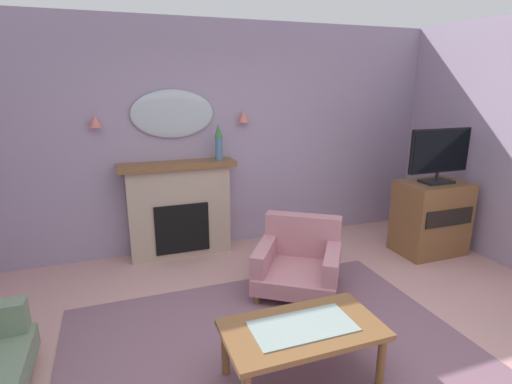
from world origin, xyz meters
The scene contains 12 objects.
floor centered at (0.00, 0.00, -0.05)m, with size 7.27×6.01×0.10m, color #C6938E.
wall_back centered at (0.00, 2.56, 1.39)m, with size 7.27×0.10×2.79m, color #9E8CA8.
patterned_rug centered at (0.00, 0.20, 0.01)m, with size 3.20×2.40×0.01m, color #7F5B6B.
fireplace centered at (-0.34, 2.33, 0.57)m, with size 1.36×0.36×1.16m.
mantel_vase_left centered at (0.16, 2.31, 1.39)m, with size 0.10×0.10×0.43m.
wall_mirror centered at (-0.34, 2.48, 1.71)m, with size 0.96×0.06×0.56m, color #B2BCC6.
wall_sconce_left centered at (-1.19, 2.43, 1.66)m, with size 0.14×0.14×0.14m, color #D17066.
wall_sconce_right centered at (0.51, 2.43, 1.66)m, with size 0.14×0.14×0.14m, color #D17066.
coffee_table centered at (0.08, -0.15, 0.38)m, with size 1.10×0.60×0.45m.
armchair_near_fireplace centered at (0.66, 1.09, 0.31)m, with size 1.12×1.13×0.71m.
tv_cabinet centered at (2.59, 1.36, 0.45)m, with size 0.80×0.57×0.90m.
tv_flatscreen centered at (2.59, 1.34, 1.25)m, with size 0.84×0.24×0.65m.
Camera 1 is at (-1.04, -2.31, 2.06)m, focal length 28.01 mm.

